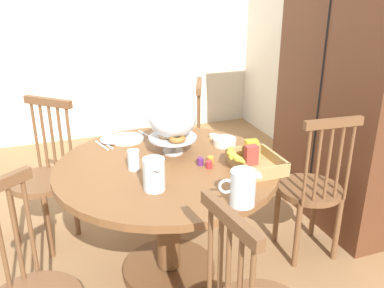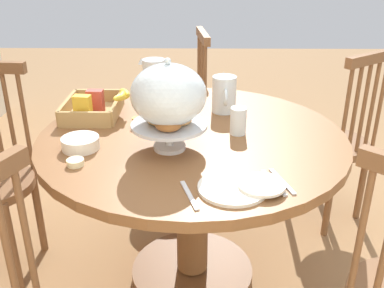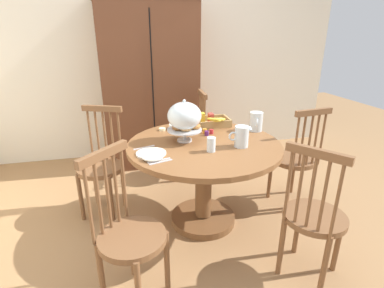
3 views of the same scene
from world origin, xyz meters
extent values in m
plane|color=#997047|center=(0.00, 0.00, 0.00)|extent=(10.00, 10.00, 0.00)
cube|color=silver|center=(-2.43, 0.36, 1.30)|extent=(0.06, 4.32, 2.60)
cube|color=brown|center=(-0.16, 1.50, 0.95)|extent=(1.10, 0.56, 1.90)
cube|color=black|center=(-0.16, 1.22, 1.04)|extent=(0.01, 0.01, 1.52)
cylinder|color=brown|center=(0.11, 0.05, 0.72)|extent=(1.23, 1.23, 0.04)
cylinder|color=brown|center=(0.11, 0.05, 0.39)|extent=(0.14, 0.14, 0.63)
cylinder|color=brown|center=(0.11, 0.05, 0.03)|extent=(0.56, 0.56, 0.06)
cylinder|color=brown|center=(1.04, 0.00, 0.69)|extent=(0.02, 0.02, 0.48)
cylinder|color=brown|center=(0.97, 0.00, 0.69)|extent=(0.02, 0.02, 0.48)
cylinder|color=brown|center=(0.90, -0.01, 0.69)|extent=(0.02, 0.02, 0.48)
cube|color=brown|center=(1.04, 0.00, 0.95)|extent=(0.36, 0.08, 0.05)
cylinder|color=brown|center=(0.19, 0.96, 0.45)|extent=(0.40, 0.40, 0.04)
cylinder|color=brown|center=(0.06, 1.12, 0.23)|extent=(0.04, 0.04, 0.45)
cylinder|color=brown|center=(0.04, 0.84, 0.23)|extent=(0.04, 0.04, 0.45)
cylinder|color=brown|center=(0.34, 1.09, 0.23)|extent=(0.04, 0.04, 0.45)
cylinder|color=brown|center=(0.31, 0.81, 0.23)|extent=(0.04, 0.04, 0.45)
cylinder|color=brown|center=(0.36, 1.09, 0.69)|extent=(0.02, 0.02, 0.48)
cylinder|color=brown|center=(0.35, 1.02, 0.69)|extent=(0.02, 0.02, 0.48)
cylinder|color=brown|center=(0.35, 0.95, 0.69)|extent=(0.02, 0.02, 0.48)
cylinder|color=brown|center=(0.34, 0.88, 0.69)|extent=(0.02, 0.02, 0.48)
cylinder|color=brown|center=(0.33, 0.81, 0.69)|extent=(0.02, 0.02, 0.48)
cube|color=brown|center=(0.35, 0.95, 0.95)|extent=(0.06, 0.36, 0.05)
cylinder|color=brown|center=(-0.74, 0.40, 0.45)|extent=(0.40, 0.40, 0.04)
cylinder|color=brown|center=(-0.92, 0.32, 0.23)|extent=(0.04, 0.04, 0.45)
cylinder|color=brown|center=(-0.66, 0.21, 0.23)|extent=(0.04, 0.04, 0.45)
cylinder|color=brown|center=(-0.81, 0.58, 0.23)|extent=(0.04, 0.04, 0.45)
cylinder|color=brown|center=(-0.55, 0.47, 0.23)|extent=(0.04, 0.04, 0.45)
cylinder|color=brown|center=(-0.81, 0.60, 0.69)|extent=(0.02, 0.02, 0.48)
cylinder|color=brown|center=(-0.74, 0.57, 0.69)|extent=(0.02, 0.02, 0.48)
cylinder|color=brown|center=(-0.68, 0.54, 0.69)|extent=(0.02, 0.02, 0.48)
cylinder|color=brown|center=(-0.61, 0.52, 0.69)|extent=(0.02, 0.02, 0.48)
cylinder|color=brown|center=(-0.55, 0.49, 0.69)|extent=(0.02, 0.02, 0.48)
cube|color=brown|center=(-0.68, 0.54, 0.95)|extent=(0.35, 0.17, 0.05)
cylinder|color=brown|center=(-0.51, -0.62, 0.45)|extent=(0.40, 0.40, 0.04)
cylinder|color=brown|center=(-0.50, -0.82, 0.23)|extent=(0.04, 0.04, 0.45)
cylinder|color=brown|center=(-0.31, -0.62, 0.23)|extent=(0.04, 0.04, 0.45)
cylinder|color=brown|center=(-0.71, -0.63, 0.23)|extent=(0.04, 0.04, 0.45)
cylinder|color=brown|center=(-0.52, -0.43, 0.23)|extent=(0.04, 0.04, 0.45)
cylinder|color=brown|center=(-0.72, -0.62, 0.69)|extent=(0.02, 0.02, 0.48)
cylinder|color=brown|center=(-0.67, -0.57, 0.69)|extent=(0.02, 0.02, 0.48)
cylinder|color=brown|center=(-0.63, -0.52, 0.69)|extent=(0.02, 0.02, 0.48)
cylinder|color=brown|center=(-0.58, -0.47, 0.69)|extent=(0.02, 0.02, 0.48)
cylinder|color=brown|center=(-0.53, -0.41, 0.69)|extent=(0.02, 0.02, 0.48)
cube|color=brown|center=(-0.63, -0.52, 0.95)|extent=(0.27, 0.29, 0.05)
cylinder|color=brown|center=(0.53, -0.78, 0.69)|extent=(0.02, 0.02, 0.48)
cylinder|color=brown|center=(0.48, -0.73, 0.69)|extent=(0.02, 0.02, 0.48)
cylinder|color=brown|center=(0.44, -0.67, 0.69)|extent=(0.02, 0.02, 0.48)
cylinder|color=silver|center=(-0.03, 0.13, 0.75)|extent=(0.12, 0.12, 0.02)
cylinder|color=silver|center=(-0.03, 0.13, 0.79)|extent=(0.03, 0.03, 0.09)
cylinder|color=silver|center=(-0.03, 0.13, 0.84)|extent=(0.28, 0.28, 0.01)
torus|color=#B27033|center=(0.05, 0.13, 0.86)|extent=(0.10, 0.10, 0.03)
torus|color=#D19347|center=(-0.02, 0.17, 0.86)|extent=(0.10, 0.10, 0.03)
torus|color=#935628|center=(-0.08, 0.13, 0.86)|extent=(0.10, 0.10, 0.03)
torus|color=tan|center=(-0.03, 0.10, 0.86)|extent=(0.10, 0.10, 0.03)
ellipsoid|color=silver|center=(-0.03, 0.13, 0.95)|extent=(0.27, 0.27, 0.22)
sphere|color=silver|center=(-0.03, 0.13, 1.07)|extent=(0.02, 0.02, 0.02)
cylinder|color=silver|center=(0.65, 0.25, 0.82)|extent=(0.12, 0.12, 0.17)
cylinder|color=orange|center=(0.65, 0.25, 0.80)|extent=(0.10, 0.10, 0.12)
cone|color=silver|center=(0.67, 0.31, 0.90)|extent=(0.05, 0.05, 0.03)
torus|color=silver|center=(0.62, 0.18, 0.83)|extent=(0.04, 0.07, 0.07)
cylinder|color=silver|center=(0.37, -0.09, 0.82)|extent=(0.11, 0.11, 0.16)
cylinder|color=white|center=(0.37, -0.09, 0.80)|extent=(0.10, 0.10, 0.11)
cone|color=silver|center=(0.44, -0.09, 0.89)|extent=(0.04, 0.04, 0.03)
torus|color=silver|center=(0.30, -0.09, 0.83)|extent=(0.07, 0.02, 0.07)
cube|color=tan|center=(0.32, 0.50, 0.75)|extent=(0.30, 0.22, 0.01)
cube|color=tan|center=(0.32, 0.39, 0.78)|extent=(0.30, 0.02, 0.07)
cube|color=tan|center=(0.32, 0.61, 0.78)|extent=(0.30, 0.02, 0.07)
cube|color=tan|center=(0.17, 0.50, 0.78)|extent=(0.02, 0.22, 0.07)
cube|color=tan|center=(0.47, 0.50, 0.78)|extent=(0.02, 0.22, 0.07)
cube|color=gold|center=(0.22, 0.51, 0.81)|extent=(0.05, 0.07, 0.11)
cube|color=#B23D33|center=(0.30, 0.47, 0.81)|extent=(0.05, 0.07, 0.11)
ellipsoid|color=yellow|center=(0.29, 0.36, 0.84)|extent=(0.14, 0.08, 0.05)
ellipsoid|color=yellow|center=(0.32, 0.36, 0.84)|extent=(0.13, 0.03, 0.05)
ellipsoid|color=yellow|center=(0.35, 0.36, 0.84)|extent=(0.14, 0.08, 0.05)
cylinder|color=white|center=(-0.33, -0.08, 0.75)|extent=(0.22, 0.22, 0.01)
cylinder|color=white|center=(-0.32, -0.17, 0.76)|extent=(0.15, 0.15, 0.01)
cylinder|color=white|center=(-0.03, 0.47, 0.76)|extent=(0.14, 0.14, 0.04)
cylinder|color=silver|center=(0.11, -0.13, 0.80)|extent=(0.06, 0.06, 0.11)
cylinder|color=beige|center=(-0.17, 0.45, 0.75)|extent=(0.06, 0.06, 0.02)
cylinder|color=#B7282D|center=(0.24, 0.25, 0.76)|extent=(0.04, 0.04, 0.04)
cylinder|color=orange|center=(0.18, 0.28, 0.76)|extent=(0.04, 0.04, 0.04)
cylinder|color=#5B2366|center=(0.18, 0.22, 0.76)|extent=(0.04, 0.04, 0.04)
cube|color=silver|center=(-0.29, -0.21, 0.74)|extent=(0.17, 0.06, 0.01)
cube|color=silver|center=(-0.28, -0.24, 0.74)|extent=(0.17, 0.06, 0.01)
cube|color=silver|center=(-0.37, 0.05, 0.74)|extent=(0.17, 0.06, 0.01)
camera|label=1|loc=(2.18, -0.55, 1.74)|focal=40.08mm
camera|label=2|loc=(-1.52, 0.03, 1.45)|focal=41.37mm
camera|label=3|loc=(-0.50, -2.07, 1.57)|focal=27.53mm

